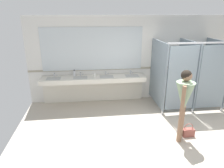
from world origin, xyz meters
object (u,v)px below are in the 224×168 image
handbag (188,132)px  paper_cup (95,76)px  person_standing (184,97)px  soap_dispenser (74,73)px

handbag → paper_cup: size_ratio=3.14×
person_standing → paper_cup: person_standing is taller
person_standing → handbag: (0.25, 0.10, -0.94)m
paper_cup → soap_dispenser: bearing=161.5°
person_standing → handbag: person_standing is taller
handbag → soap_dispenser: soap_dispenser is taller
person_standing → paper_cup: size_ratio=15.60×
paper_cup → person_standing: bearing=-49.8°
person_standing → paper_cup: 2.86m
soap_dispenser → paper_cup: (0.62, -0.21, -0.03)m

